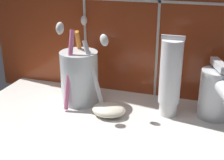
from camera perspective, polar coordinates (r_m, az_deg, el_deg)
name	(u,v)px	position (r cm, az deg, el deg)	size (l,w,h in cm)	color
sink_counter	(129,133)	(56.14, 3.17, -9.64)	(63.53, 31.47, 2.00)	silver
toothbrush_cup	(80,76)	(63.19, -5.94, 0.74)	(11.48, 14.45, 17.70)	silver
toothpaste_tube	(170,77)	(57.92, 10.62, 0.57)	(4.16, 3.96, 15.40)	white
sink_faucet	(217,93)	(59.51, 18.64, -2.24)	(6.55, 11.42, 10.84)	silver
soap_bar	(109,110)	(59.29, -0.61, -5.49)	(6.42, 5.28, 2.15)	silver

